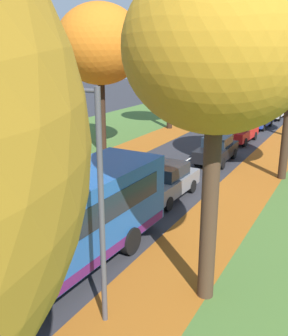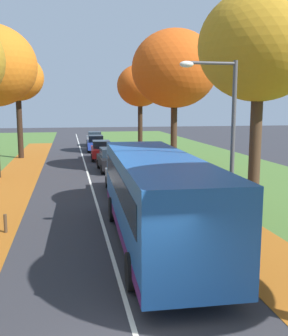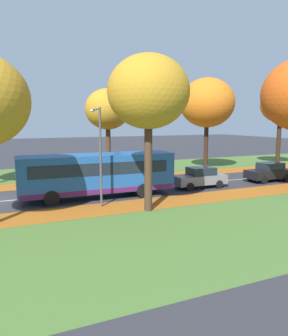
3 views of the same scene
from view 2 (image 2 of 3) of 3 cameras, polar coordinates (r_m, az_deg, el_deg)
The scene contains 16 objects.
leaf_litter_left at distance 20.66m, azimuth -20.08°, elevation -4.36°, with size 2.80×60.00×0.00m, color #9E5619.
grass_verge_right at distance 28.26m, azimuth 10.90°, elevation -0.50°, with size 12.00×90.00×0.01m, color #476B2D.
leaf_litter_right at distance 21.20m, azimuth 5.31°, elevation -3.51°, with size 2.80×60.00×0.00m, color #9E5619.
road_centre_line at distance 26.29m, azimuth -8.07°, elevation -1.13°, with size 0.12×80.00×0.01m, color silver.
tree_left_far at distance 36.43m, azimuth -17.90°, elevation 12.32°, with size 4.49×4.49×9.05m.
tree_right_near at distance 16.01m, azimuth 16.42°, elevation 16.49°, with size 4.62×4.62×8.90m.
tree_right_mid at distance 27.31m, azimuth 4.46°, elevation 14.12°, with size 5.80×5.80×9.67m.
tree_right_far at distance 37.34m, azimuth -0.56°, elevation 11.80°, with size 4.31×4.31×8.40m.
bollard_fourth at distance 15.31m, azimuth -19.47°, elevation -7.61°, with size 0.12×0.12×0.69m, color #4C3823.
streetlamp_right at distance 12.89m, azimuth 11.46°, elevation 5.03°, with size 1.89×0.28×6.00m.
bus at distance 13.01m, azimuth 1.64°, elevation -3.82°, with size 2.90×10.47×2.98m.
car_grey_lead at distance 21.14m, azimuth -2.99°, elevation -1.30°, with size 1.87×4.24×1.62m.
car_black_following at distance 28.09m, azimuth -4.79°, elevation 1.25°, with size 1.85×4.23×1.62m.
car_red_third_in_line at distance 34.14m, azimuth -6.20°, elevation 2.60°, with size 1.91×4.26×1.62m.
car_blue_fourth_in_line at distance 40.37m, azimuth -7.01°, elevation 3.57°, with size 1.89×4.25×1.62m.
car_silver_trailing at distance 46.09m, azimuth -7.19°, elevation 4.24°, with size 1.84×4.23×1.62m.
Camera 2 is at (-1.22, -5.86, 4.59)m, focal length 42.00 mm.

